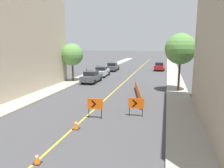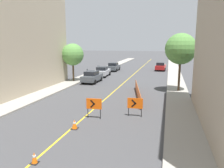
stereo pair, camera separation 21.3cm
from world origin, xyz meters
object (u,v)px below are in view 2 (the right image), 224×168
Objects in this scene: street_tree_right_near at (181,49)px; parking_meter_far_curb at (98,68)px; parked_car_curb_mid at (102,71)px; parked_car_curb_far at (113,67)px; parked_car_opposite_side at (161,66)px; parking_meter_near_curb at (87,71)px; traffic_cone_second at (34,158)px; parked_car_curb_near at (92,77)px; arrow_barricade_primary at (94,105)px; street_tree_left_near at (73,55)px; arrow_barricade_secondary at (135,104)px; traffic_cone_third at (74,124)px.

parking_meter_far_curb is at bearing 139.25° from street_tree_right_near.
parking_meter_far_curb is (-1.49, 2.28, 0.34)m from parked_car_curb_mid.
street_tree_right_near reaches higher than parked_car_curb_mid.
parked_car_curb_far is 9.35m from parked_car_opposite_side.
parked_car_curb_mid reaches higher than parking_meter_near_curb.
traffic_cone_second is 33.51m from parked_car_curb_far.
parked_car_curb_near is 0.99× the size of parked_car_opposite_side.
arrow_barricade_primary is 0.29× the size of street_tree_left_near.
arrow_barricade_secondary is at bearing 18.73° from arrow_barricade_primary.
street_tree_left_near reaches higher than traffic_cone_second.
parked_car_curb_near reaches higher than arrow_barricade_primary.
parking_meter_near_curb is (-6.83, 16.54, 0.11)m from arrow_barricade_primary.
street_tree_right_near is at bearing -24.69° from parking_meter_near_curb.
parked_car_curb_far is at bearing 99.36° from traffic_cone_third.
arrow_barricade_secondary is 18.14m from parking_meter_near_curb.
street_tree_left_near reaches higher than parking_meter_near_curb.
parking_meter_far_curb is (-6.83, 21.78, 0.12)m from arrow_barricade_primary.
parked_car_curb_far is at bearing 81.75° from parking_meter_near_curb.
parked_car_curb_near is at bearing 119.18° from arrow_barricade_secondary.
parking_meter_far_curb is at bearing 103.60° from arrow_barricade_primary.
street_tree_right_near is (11.54, -8.95, 3.90)m from parked_car_curb_mid.
parked_car_curb_mid is 15.11m from street_tree_right_near.
parking_meter_near_curb is at bearing 119.19° from arrow_barricade_secondary.
parked_car_opposite_side is 0.70× the size of street_tree_right_near.
parking_meter_near_curb is (-1.49, -2.96, 0.33)m from parked_car_curb_mid.
traffic_cone_third is at bearing -73.33° from parked_car_curb_near.
arrow_barricade_primary is 20.22m from parked_car_curb_mid.
parked_car_curb_near reaches higher than parking_meter_near_curb.
arrow_barricade_secondary is 28.68m from parked_car_opposite_side.
parking_meter_far_curb is 0.27× the size of street_tree_left_near.
arrow_barricade_primary is 0.33× the size of parked_car_opposite_side.
traffic_cone_third is at bearing -71.46° from parking_meter_near_curb.
parking_meter_far_curb is 8.70m from street_tree_left_near.
street_tree_left_near is 14.27m from street_tree_right_near.
street_tree_left_near is (-2.39, -5.97, 2.97)m from parked_car_curb_mid.
parked_car_curb_near is 4.00m from street_tree_left_near.
parked_car_curb_mid is (-0.28, 5.80, 0.00)m from parked_car_curb_near.
traffic_cone_second is 18.75m from street_tree_right_near.
street_tree_right_near reaches higher than arrow_barricade_primary.
arrow_barricade_primary is at bearing -93.99° from parked_car_opposite_side.
parked_car_opposite_side is (8.86, 2.98, 0.00)m from parked_car_curb_far.
arrow_barricade_primary reaches higher than arrow_barricade_secondary.
parked_car_curb_mid is (-8.11, 18.35, -0.15)m from arrow_barricade_secondary.
street_tree_left_near is at bearing 115.92° from arrow_barricade_primary.
parked_car_opposite_side is (4.15, 36.16, 0.54)m from traffic_cone_second.
parked_car_curb_far reaches higher than traffic_cone_third.
traffic_cone_third is 29.40m from parked_car_curb_far.
parked_car_curb_mid is 7.08m from street_tree_left_near.
traffic_cone_second is 0.10× the size of street_tree_left_near.
street_tree_left_near is (-11.25, -16.29, 2.97)m from parked_car_opposite_side.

